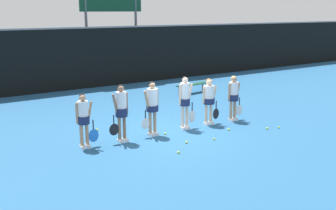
{
  "coord_description": "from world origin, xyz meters",
  "views": [
    {
      "loc": [
        -6.68,
        -10.29,
        3.89
      ],
      "look_at": [
        -0.01,
        0.02,
        0.92
      ],
      "focal_mm": 42.0,
      "sensor_mm": 36.0,
      "label": 1
    }
  ],
  "objects_px": {
    "tennis_ball_5": "(267,128)",
    "tennis_ball_3": "(229,129)",
    "tennis_ball_0": "(237,109)",
    "tennis_ball_2": "(188,112)",
    "player_0": "(84,117)",
    "player_3": "(185,99)",
    "player_4": "(209,97)",
    "tennis_ball_1": "(97,130)",
    "tennis_ball_7": "(178,152)",
    "player_5": "(234,95)",
    "tennis_ball_9": "(279,127)",
    "scoreboard": "(111,4)",
    "bench_courtside": "(193,85)",
    "tennis_ball_8": "(186,142)",
    "tennis_ball_4": "(214,139)",
    "player_1": "(121,109)",
    "tennis_ball_6": "(165,134)",
    "player_2": "(152,104)"
  },
  "relations": [
    {
      "from": "tennis_ball_4",
      "to": "tennis_ball_9",
      "type": "height_order",
      "value": "tennis_ball_4"
    },
    {
      "from": "bench_courtside",
      "to": "tennis_ball_7",
      "type": "xyz_separation_m",
      "value": [
        -5.24,
        -6.43,
        -0.35
      ]
    },
    {
      "from": "tennis_ball_5",
      "to": "tennis_ball_8",
      "type": "bearing_deg",
      "value": 174.53
    },
    {
      "from": "bench_courtside",
      "to": "tennis_ball_4",
      "type": "xyz_separation_m",
      "value": [
        -3.65,
        -6.05,
        -0.35
      ]
    },
    {
      "from": "player_4",
      "to": "tennis_ball_5",
      "type": "bearing_deg",
      "value": -43.54
    },
    {
      "from": "player_5",
      "to": "tennis_ball_5",
      "type": "bearing_deg",
      "value": -78.98
    },
    {
      "from": "tennis_ball_0",
      "to": "tennis_ball_1",
      "type": "xyz_separation_m",
      "value": [
        -5.87,
        0.38,
        0.0
      ]
    },
    {
      "from": "player_3",
      "to": "tennis_ball_6",
      "type": "xyz_separation_m",
      "value": [
        -0.89,
        -0.17,
        -1.01
      ]
    },
    {
      "from": "player_4",
      "to": "player_1",
      "type": "bearing_deg",
      "value": -172.39
    },
    {
      "from": "tennis_ball_1",
      "to": "tennis_ball_6",
      "type": "xyz_separation_m",
      "value": [
        1.68,
        -1.58,
        -0.0
      ]
    },
    {
      "from": "tennis_ball_0",
      "to": "tennis_ball_2",
      "type": "xyz_separation_m",
      "value": [
        -1.98,
        0.62,
        -0.0
      ]
    },
    {
      "from": "tennis_ball_0",
      "to": "tennis_ball_3",
      "type": "xyz_separation_m",
      "value": [
        -2.18,
        -1.97,
        -0.0
      ]
    },
    {
      "from": "player_1",
      "to": "player_3",
      "type": "xyz_separation_m",
      "value": [
        2.37,
        0.05,
        0.01
      ]
    },
    {
      "from": "tennis_ball_4",
      "to": "tennis_ball_6",
      "type": "distance_m",
      "value": 1.6
    },
    {
      "from": "tennis_ball_5",
      "to": "tennis_ball_3",
      "type": "bearing_deg",
      "value": 152.96
    },
    {
      "from": "player_4",
      "to": "tennis_ball_6",
      "type": "relative_size",
      "value": 24.91
    },
    {
      "from": "bench_courtside",
      "to": "player_4",
      "type": "bearing_deg",
      "value": -127.78
    },
    {
      "from": "tennis_ball_1",
      "to": "player_5",
      "type": "bearing_deg",
      "value": -18.11
    },
    {
      "from": "bench_courtside",
      "to": "tennis_ball_5",
      "type": "bearing_deg",
      "value": -110.35
    },
    {
      "from": "tennis_ball_7",
      "to": "tennis_ball_9",
      "type": "height_order",
      "value": "tennis_ball_7"
    },
    {
      "from": "player_0",
      "to": "tennis_ball_7",
      "type": "relative_size",
      "value": 23.34
    },
    {
      "from": "player_3",
      "to": "tennis_ball_6",
      "type": "bearing_deg",
      "value": -161.63
    },
    {
      "from": "player_5",
      "to": "tennis_ball_1",
      "type": "bearing_deg",
      "value": 162.97
    },
    {
      "from": "tennis_ball_0",
      "to": "player_0",
      "type": "bearing_deg",
      "value": -171.81
    },
    {
      "from": "tennis_ball_5",
      "to": "player_3",
      "type": "bearing_deg",
      "value": 146.15
    },
    {
      "from": "player_1",
      "to": "player_3",
      "type": "distance_m",
      "value": 2.37
    },
    {
      "from": "tennis_ball_9",
      "to": "tennis_ball_8",
      "type": "bearing_deg",
      "value": 173.0
    },
    {
      "from": "scoreboard",
      "to": "tennis_ball_0",
      "type": "xyz_separation_m",
      "value": [
        1.54,
        -8.29,
        -4.19
      ]
    },
    {
      "from": "tennis_ball_7",
      "to": "tennis_ball_8",
      "type": "distance_m",
      "value": 0.89
    },
    {
      "from": "tennis_ball_1",
      "to": "tennis_ball_6",
      "type": "bearing_deg",
      "value": -43.19
    },
    {
      "from": "player_2",
      "to": "player_3",
      "type": "distance_m",
      "value": 1.27
    },
    {
      "from": "tennis_ball_0",
      "to": "player_1",
      "type": "bearing_deg",
      "value": -169.2
    },
    {
      "from": "tennis_ball_5",
      "to": "tennis_ball_6",
      "type": "distance_m",
      "value": 3.47
    },
    {
      "from": "player_3",
      "to": "player_4",
      "type": "xyz_separation_m",
      "value": [
        1.01,
        0.0,
        -0.07
      ]
    },
    {
      "from": "player_5",
      "to": "tennis_ball_7",
      "type": "distance_m",
      "value": 4.05
    },
    {
      "from": "player_0",
      "to": "player_3",
      "type": "distance_m",
      "value": 3.51
    },
    {
      "from": "tennis_ball_2",
      "to": "tennis_ball_9",
      "type": "distance_m",
      "value": 3.61
    },
    {
      "from": "tennis_ball_3",
      "to": "tennis_ball_4",
      "type": "bearing_deg",
      "value": -154.38
    },
    {
      "from": "player_2",
      "to": "tennis_ball_7",
      "type": "relative_size",
      "value": 25.33
    },
    {
      "from": "player_0",
      "to": "player_3",
      "type": "height_order",
      "value": "player_3"
    },
    {
      "from": "tennis_ball_1",
      "to": "player_0",
      "type": "bearing_deg",
      "value": -124.75
    },
    {
      "from": "player_3",
      "to": "tennis_ball_3",
      "type": "xyz_separation_m",
      "value": [
        1.12,
        -0.94,
        -1.01
      ]
    },
    {
      "from": "tennis_ball_1",
      "to": "tennis_ball_7",
      "type": "bearing_deg",
      "value": -71.73
    },
    {
      "from": "tennis_ball_4",
      "to": "tennis_ball_7",
      "type": "distance_m",
      "value": 1.63
    },
    {
      "from": "scoreboard",
      "to": "player_4",
      "type": "relative_size",
      "value": 3.37
    },
    {
      "from": "player_4",
      "to": "tennis_ball_8",
      "type": "distance_m",
      "value": 2.4
    },
    {
      "from": "tennis_ball_8",
      "to": "tennis_ball_9",
      "type": "relative_size",
      "value": 1.09
    },
    {
      "from": "tennis_ball_3",
      "to": "player_5",
      "type": "bearing_deg",
      "value": 42.34
    },
    {
      "from": "player_5",
      "to": "tennis_ball_2",
      "type": "relative_size",
      "value": 23.96
    },
    {
      "from": "player_0",
      "to": "tennis_ball_9",
      "type": "height_order",
      "value": "player_0"
    }
  ]
}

